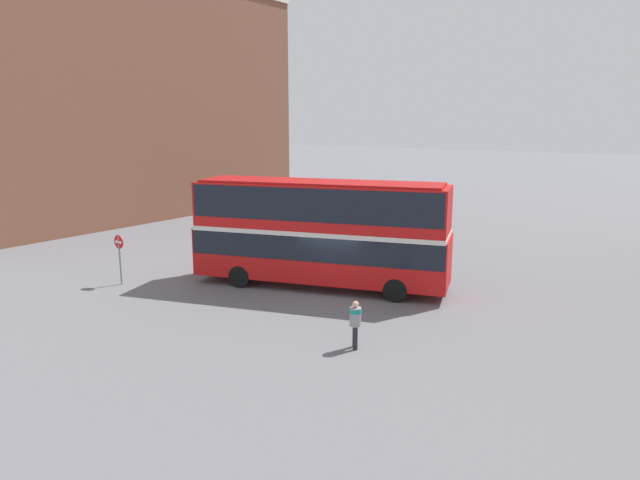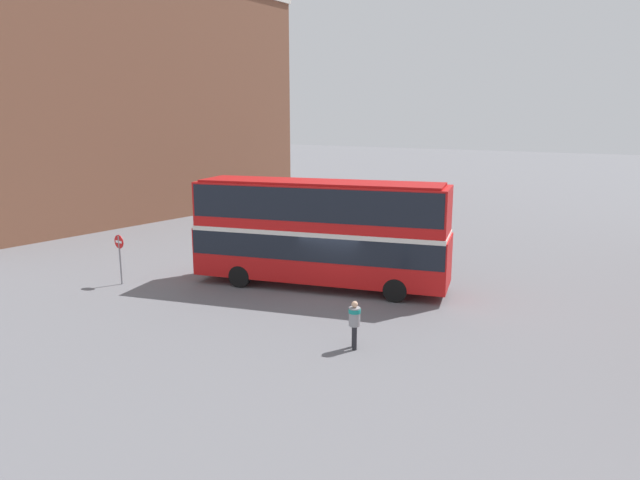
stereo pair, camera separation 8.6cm
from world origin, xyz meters
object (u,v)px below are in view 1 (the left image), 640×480
object	(u,v)px
parked_car_kerb_near	(261,215)
no_entry_sign	(119,251)
double_decker_bus	(320,227)
pedestrian_foreground	(355,320)
parked_car_kerb_far	(320,203)

from	to	relation	value
parked_car_kerb_near	no_entry_sign	distance (m)	15.39
double_decker_bus	parked_car_kerb_near	world-z (taller)	double_decker_bus
no_entry_sign	pedestrian_foreground	bearing A→B (deg)	-0.64
parked_car_kerb_near	parked_car_kerb_far	world-z (taller)	parked_car_kerb_near
pedestrian_foreground	parked_car_kerb_near	size ratio (longest dim) A/B	0.36
pedestrian_foreground	parked_car_kerb_near	xyz separation A→B (m)	(-17.11, 14.82, -0.18)
pedestrian_foreground	parked_car_kerb_near	bearing A→B (deg)	-78.69
parked_car_kerb_far	no_entry_sign	xyz separation A→B (m)	(4.76, -22.14, 0.77)
double_decker_bus	no_entry_sign	size ratio (longest dim) A/B	5.05
parked_car_kerb_far	no_entry_sign	bearing A→B (deg)	108.42
pedestrian_foreground	no_entry_sign	distance (m)	12.57
double_decker_bus	parked_car_kerb_near	bearing A→B (deg)	123.16
pedestrian_foreground	no_entry_sign	bearing A→B (deg)	-38.41
double_decker_bus	pedestrian_foreground	xyz separation A→B (m)	(5.03, -5.09, -1.71)
parked_car_kerb_far	double_decker_bus	bearing A→B (deg)	131.84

